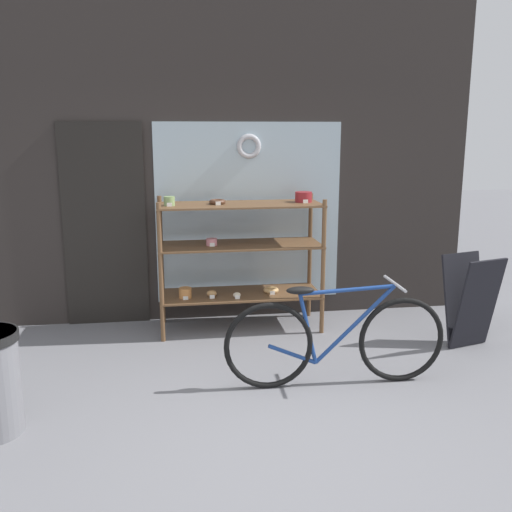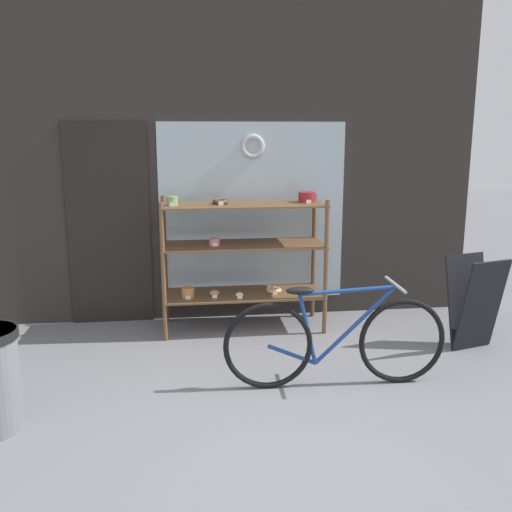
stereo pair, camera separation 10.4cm
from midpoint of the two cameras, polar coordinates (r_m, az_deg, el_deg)
name	(u,v)px [view 2 (the right image)]	position (r m, az deg, el deg)	size (l,w,h in m)	color
ground_plane	(270,439)	(3.98, 2.22, -17.87)	(30.00, 30.00, 0.00)	slate
storefront_facade	(230,152)	(6.08, -2.14, 10.39)	(5.26, 0.13, 3.69)	#2D2826
display_case	(243,249)	(5.77, -0.78, 0.68)	(1.63, 0.60, 1.40)	brown
bicycle	(335,341)	(4.62, 8.57, -8.38)	(1.80, 0.46, 0.84)	black
sandwich_board	(474,303)	(5.71, 21.47, -4.39)	(0.53, 0.48, 0.87)	black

